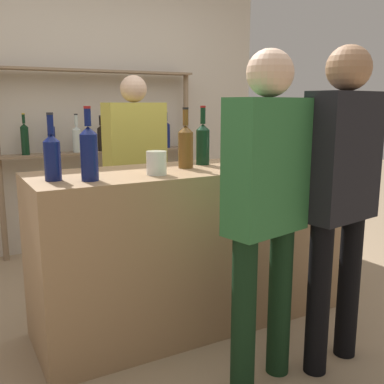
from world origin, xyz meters
TOP-DOWN VIEW (x-y plane):
  - ground_plane at (0.00, 0.00)m, footprint 16.00×16.00m
  - bar_counter at (0.00, 0.00)m, footprint 1.88×0.62m
  - back_wall at (0.00, 1.91)m, footprint 3.48×0.12m
  - back_shelf at (0.01, 1.73)m, footprint 1.82×0.18m
  - counter_bottle_0 at (0.13, 0.10)m, footprint 0.08×0.08m
  - counter_bottle_1 at (0.53, -0.18)m, footprint 0.08×0.08m
  - counter_bottle_2 at (-0.65, -0.14)m, footprint 0.09×0.09m
  - counter_bottle_3 at (-0.03, 0.02)m, footprint 0.09×0.09m
  - counter_bottle_4 at (0.41, 0.05)m, footprint 0.09×0.09m
  - counter_bottle_5 at (-0.81, -0.05)m, footprint 0.08×0.08m
  - wine_glass at (0.28, -0.01)m, footprint 0.08×0.08m
  - cork_jar at (-0.29, -0.13)m, footprint 0.11×0.11m
  - server_behind_counter at (0.02, 0.96)m, footprint 0.47×0.23m
  - customer_center at (-0.02, -0.72)m, footprint 0.44×0.26m
  - customer_right at (0.41, -0.77)m, footprint 0.43×0.24m

SIDE VIEW (x-z plane):
  - ground_plane at x=0.00m, z-range 0.00..0.00m
  - bar_counter at x=0.00m, z-range 0.00..0.97m
  - server_behind_counter at x=0.02m, z-range 0.12..1.67m
  - customer_center at x=-0.02m, z-range 0.14..1.71m
  - customer_right at x=0.41m, z-range 0.15..1.76m
  - cork_jar at x=-0.29m, z-range 0.96..1.09m
  - back_shelf at x=0.01m, z-range 0.26..1.89m
  - counter_bottle_5 at x=-0.81m, z-range 0.92..1.26m
  - wine_glass at x=0.28m, z-range 1.01..1.18m
  - counter_bottle_4 at x=0.41m, z-range 0.93..1.26m
  - counter_bottle_1 at x=0.53m, z-range 0.93..1.26m
  - counter_bottle_3 at x=-0.03m, z-range 0.92..1.28m
  - counter_bottle_0 at x=0.13m, z-range 0.92..1.28m
  - counter_bottle_2 at x=-0.65m, z-range 0.93..1.29m
  - back_wall at x=0.00m, z-range 0.00..2.80m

